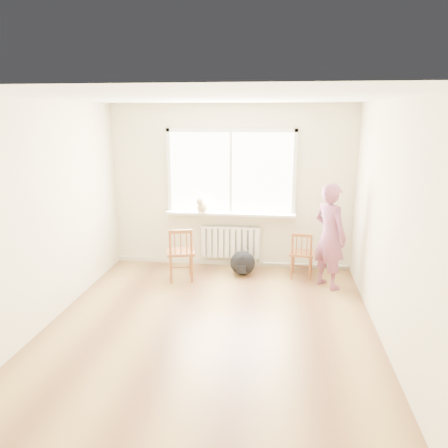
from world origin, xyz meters
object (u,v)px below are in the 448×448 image
(chair_left, at_px, (181,254))
(backpack, at_px, (243,263))
(chair_right, at_px, (302,255))
(cat, at_px, (202,206))
(person, at_px, (330,236))

(chair_left, bearing_deg, backpack, -174.33)
(chair_left, height_order, chair_right, chair_left)
(chair_right, height_order, cat, cat)
(chair_left, xyz_separation_m, chair_right, (1.86, 0.34, -0.05))
(backpack, bearing_deg, chair_left, -158.89)
(chair_left, distance_m, person, 2.27)
(chair_left, distance_m, backpack, 1.02)
(person, bearing_deg, cat, 33.77)
(backpack, bearing_deg, person, -13.86)
(chair_right, xyz_separation_m, cat, (-1.62, 0.29, 0.69))
(person, xyz_separation_m, backpack, (-1.31, 0.32, -0.59))
(person, distance_m, backpack, 1.47)
(chair_right, height_order, backpack, chair_right)
(chair_left, relative_size, person, 0.54)
(chair_right, distance_m, backpack, 0.95)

